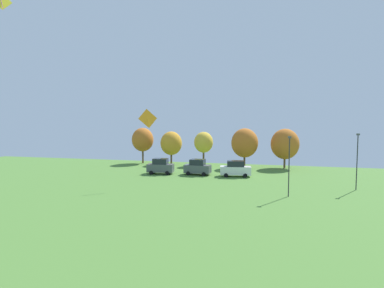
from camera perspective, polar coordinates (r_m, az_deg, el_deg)
The scene contains 12 objects.
kite_flying_2 at distance 29.73m, azimuth -32.56°, elevation 22.01°, with size 0.85×1.28×1.47m.
kite_flying_5 at distance 40.22m, azimuth -8.42°, elevation 4.84°, with size 1.96×1.83×2.57m.
parked_car_leftmost at distance 49.15m, azimuth -6.02°, elevation -4.26°, with size 4.38×2.23×2.52m.
parked_car_second_from_left at distance 48.07m, azimuth 1.07°, elevation -4.44°, with size 4.27×2.30×2.50m.
parked_car_third_from_left at distance 46.99m, azimuth 8.28°, elevation -4.69°, with size 4.88×2.42×2.47m.
light_post_0 at distance 35.39m, azimuth 18.01°, elevation -3.46°, with size 0.36×0.20×6.86m.
light_post_1 at distance 42.18m, azimuth 28.94°, elevation -2.46°, with size 0.36×0.20×7.04m.
treeline_tree_0 at distance 62.12m, azimuth -9.38°, elevation 0.81°, with size 4.40×4.40×7.28m.
treeline_tree_1 at distance 60.10m, azimuth -3.98°, elevation 0.13°, with size 4.31×4.31×6.58m.
treeline_tree_2 at distance 58.26m, azimuth 2.22°, elevation 0.31°, with size 3.69×3.69×6.55m.
treeline_tree_3 at distance 55.98m, azimuth 9.99°, elevation 0.20°, with size 4.89×4.89×7.30m.
treeline_tree_4 at distance 57.03m, azimuth 17.28°, elevation -0.01°, with size 5.06×5.06×7.24m.
Camera 1 is at (2.70, -0.62, 8.40)m, focal length 28.00 mm.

